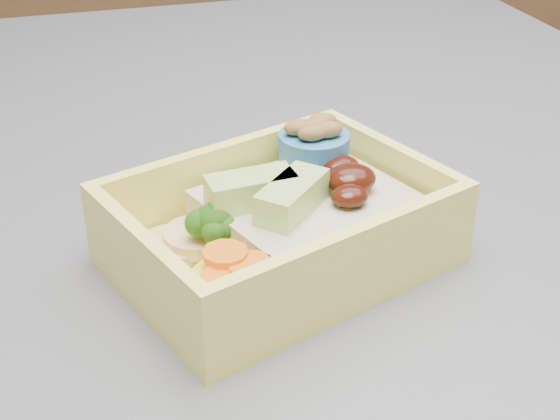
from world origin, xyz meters
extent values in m
cube|color=brown|center=(0.00, 1.20, 0.45)|extent=(3.20, 0.60, 0.90)
cube|color=#FFF169|center=(0.20, -0.24, 0.92)|extent=(0.21, 0.18, 0.01)
cube|color=#FFF169|center=(0.18, -0.19, 0.95)|extent=(0.17, 0.07, 0.04)
cube|color=#FFF169|center=(0.22, -0.30, 0.95)|extent=(0.17, 0.07, 0.04)
cube|color=#FFF169|center=(0.28, -0.22, 0.95)|extent=(0.05, 0.11, 0.04)
cube|color=#FFF169|center=(0.12, -0.27, 0.95)|extent=(0.05, 0.11, 0.04)
cube|color=tan|center=(0.22, -0.24, 0.94)|extent=(0.14, 0.13, 0.03)
ellipsoid|color=black|center=(0.25, -0.24, 0.96)|extent=(0.04, 0.03, 0.02)
ellipsoid|color=black|center=(0.25, -0.22, 0.96)|extent=(0.03, 0.03, 0.01)
ellipsoid|color=black|center=(0.24, -0.25, 0.96)|extent=(0.03, 0.03, 0.01)
cube|color=#B2DF74|center=(0.21, -0.25, 0.97)|extent=(0.05, 0.05, 0.02)
cube|color=#B2DF74|center=(0.19, -0.23, 0.97)|extent=(0.05, 0.03, 0.02)
cylinder|color=#6AA659|center=(0.16, -0.24, 0.94)|extent=(0.01, 0.01, 0.02)
sphere|color=#265613|center=(0.16, -0.24, 0.95)|extent=(0.02, 0.02, 0.02)
sphere|color=#265613|center=(0.17, -0.24, 0.95)|extent=(0.02, 0.02, 0.02)
sphere|color=#265613|center=(0.15, -0.24, 0.95)|extent=(0.02, 0.02, 0.02)
sphere|color=#265613|center=(0.17, -0.25, 0.95)|extent=(0.01, 0.01, 0.01)
sphere|color=#265613|center=(0.16, -0.25, 0.95)|extent=(0.01, 0.01, 0.01)
sphere|color=#265613|center=(0.16, -0.23, 0.95)|extent=(0.01, 0.01, 0.01)
cylinder|color=yellow|center=(0.16, -0.29, 0.94)|extent=(0.04, 0.04, 0.02)
cylinder|color=orange|center=(0.16, -0.29, 0.95)|extent=(0.02, 0.02, 0.00)
cylinder|color=orange|center=(0.16, -0.30, 0.95)|extent=(0.02, 0.02, 0.00)
cylinder|color=orange|center=(0.17, -0.29, 0.95)|extent=(0.02, 0.02, 0.00)
cylinder|color=orange|center=(0.16, -0.28, 0.96)|extent=(0.02, 0.02, 0.00)
cylinder|color=#DBB07E|center=(0.14, -0.23, 0.93)|extent=(0.04, 0.04, 0.01)
cylinder|color=#DBB07E|center=(0.16, -0.23, 0.94)|extent=(0.04, 0.04, 0.01)
ellipsoid|color=silver|center=(0.17, -0.21, 0.94)|extent=(0.02, 0.02, 0.02)
ellipsoid|color=silver|center=(0.14, -0.28, 0.94)|extent=(0.02, 0.02, 0.02)
cylinder|color=teal|center=(0.24, -0.20, 0.97)|extent=(0.04, 0.04, 0.02)
ellipsoid|color=brown|center=(0.24, -0.20, 0.98)|extent=(0.02, 0.02, 0.01)
ellipsoid|color=brown|center=(0.24, -0.19, 0.98)|extent=(0.02, 0.02, 0.01)
ellipsoid|color=brown|center=(0.23, -0.19, 0.98)|extent=(0.02, 0.02, 0.01)
ellipsoid|color=brown|center=(0.24, -0.20, 0.98)|extent=(0.02, 0.02, 0.01)
ellipsoid|color=brown|center=(0.23, -0.20, 0.98)|extent=(0.02, 0.02, 0.01)
camera|label=1|loc=(0.09, -0.61, 1.18)|focal=50.00mm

